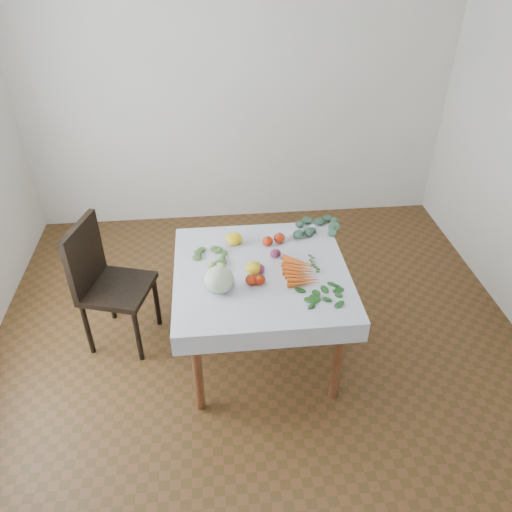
{
  "coord_description": "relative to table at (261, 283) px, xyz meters",
  "views": [
    {
      "loc": [
        -0.29,
        -2.56,
        2.7
      ],
      "look_at": [
        -0.03,
        0.07,
        0.82
      ],
      "focal_mm": 35.0,
      "sensor_mm": 36.0,
      "label": 1
    }
  ],
  "objects": [
    {
      "name": "cabbage",
      "position": [
        -0.28,
        -0.17,
        0.18
      ],
      "size": [
        0.21,
        0.21,
        0.16
      ],
      "primitive_type": "ellipsoid",
      "rotation": [
        0.0,
        0.0,
        -0.2
      ],
      "color": "#ADC3A3",
      "rests_on": "tablecloth"
    },
    {
      "name": "tomato_c",
      "position": [
        -0.03,
        -0.14,
        0.13
      ],
      "size": [
        0.09,
        0.09,
        0.06
      ],
      "primitive_type": "ellipsoid",
      "rotation": [
        0.0,
        0.0,
        0.19
      ],
      "color": "#B2260B",
      "rests_on": "tablecloth"
    },
    {
      "name": "heirloom_front",
      "position": [
        -0.05,
        -0.01,
        0.14
      ],
      "size": [
        0.13,
        0.13,
        0.07
      ],
      "primitive_type": "ellipsoid",
      "rotation": [
        0.0,
        0.0,
        0.35
      ],
      "color": "yellow",
      "rests_on": "tablecloth"
    },
    {
      "name": "chair",
      "position": [
        -1.08,
        0.29,
        -0.09
      ],
      "size": [
        0.55,
        0.55,
        0.98
      ],
      "color": "black",
      "rests_on": "ground"
    },
    {
      "name": "tomato_d",
      "position": [
        -0.08,
        -0.13,
        0.14
      ],
      "size": [
        0.1,
        0.1,
        0.07
      ],
      "primitive_type": "ellipsoid",
      "rotation": [
        0.0,
        0.0,
        0.39
      ],
      "color": "#B2260B",
      "rests_on": "tablecloth"
    },
    {
      "name": "basil_bunch",
      "position": [
        0.33,
        -0.3,
        0.11
      ],
      "size": [
        0.3,
        0.21,
        0.01
      ],
      "color": "#1C4D18",
      "rests_on": "tablecloth"
    },
    {
      "name": "heirloom_back",
      "position": [
        -0.15,
        0.33,
        0.14
      ],
      "size": [
        0.12,
        0.12,
        0.08
      ],
      "primitive_type": "ellipsoid",
      "rotation": [
        0.0,
        0.0,
        0.01
      ],
      "color": "yellow",
      "rests_on": "tablecloth"
    },
    {
      "name": "carrot_bunch",
      "position": [
        0.25,
        -0.06,
        0.12
      ],
      "size": [
        0.22,
        0.33,
        0.03
      ],
      "color": "orange",
      "rests_on": "tablecloth"
    },
    {
      "name": "ground",
      "position": [
        0.0,
        0.0,
        -0.65
      ],
      "size": [
        4.0,
        4.0,
        0.0
      ],
      "primitive_type": "plane",
      "color": "brown"
    },
    {
      "name": "dill_bunch",
      "position": [
        -0.33,
        0.18,
        0.11
      ],
      "size": [
        0.23,
        0.17,
        0.02
      ],
      "color": "#537736",
      "rests_on": "tablecloth"
    },
    {
      "name": "tablecloth",
      "position": [
        0.0,
        0.0,
        0.1
      ],
      "size": [
        1.12,
        1.12,
        0.01
      ],
      "primitive_type": "cube",
      "color": "white",
      "rests_on": "table"
    },
    {
      "name": "tomato_b",
      "position": [
        0.08,
        0.29,
        0.14
      ],
      "size": [
        0.09,
        0.09,
        0.07
      ],
      "primitive_type": "ellipsoid",
      "rotation": [
        0.0,
        0.0,
        -0.17
      ],
      "color": "#B2260B",
      "rests_on": "tablecloth"
    },
    {
      "name": "kale_bunch",
      "position": [
        0.45,
        0.47,
        0.12
      ],
      "size": [
        0.32,
        0.25,
        0.04
      ],
      "color": "#385D46",
      "rests_on": "tablecloth"
    },
    {
      "name": "onion_a",
      "position": [
        0.11,
        0.14,
        0.13
      ],
      "size": [
        0.09,
        0.09,
        0.06
      ],
      "primitive_type": "ellipsoid",
      "rotation": [
        0.0,
        0.0,
        0.24
      ],
      "color": "#5A193E",
      "rests_on": "tablecloth"
    },
    {
      "name": "back_wall",
      "position": [
        0.0,
        2.0,
        0.7
      ],
      "size": [
        4.0,
        0.04,
        2.7
      ],
      "primitive_type": "cube",
      "color": "white",
      "rests_on": "ground"
    },
    {
      "name": "tomato_a",
      "position": [
        0.16,
        0.32,
        0.14
      ],
      "size": [
        0.09,
        0.09,
        0.07
      ],
      "primitive_type": "ellipsoid",
      "rotation": [
        0.0,
        0.0,
        0.1
      ],
      "color": "#B2260B",
      "rests_on": "tablecloth"
    },
    {
      "name": "table",
      "position": [
        0.0,
        0.0,
        0.0
      ],
      "size": [
        1.0,
        1.0,
        0.75
      ],
      "color": "brown",
      "rests_on": "ground"
    },
    {
      "name": "onion_b",
      "position": [
        -0.01,
        -0.02,
        0.13
      ],
      "size": [
        0.08,
        0.08,
        0.06
      ],
      "primitive_type": "ellipsoid",
      "rotation": [
        0.0,
        0.0,
        -0.17
      ],
      "color": "#5A193E",
      "rests_on": "tablecloth"
    },
    {
      "name": "tomatillo_cluster",
      "position": [
        -0.3,
        0.03,
        0.12
      ],
      "size": [
        0.11,
        0.1,
        0.04
      ],
      "color": "#BAD179",
      "rests_on": "tablecloth"
    }
  ]
}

